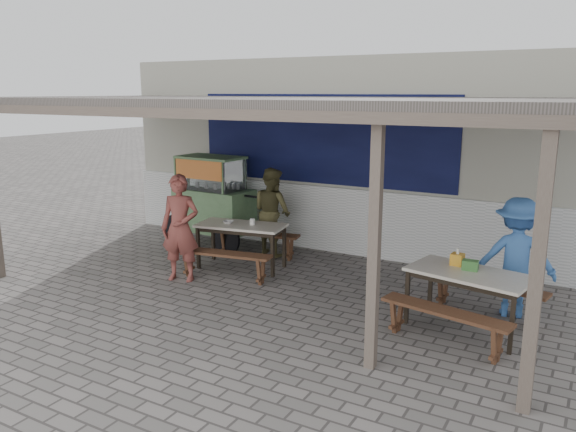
# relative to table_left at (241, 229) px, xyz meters

# --- Properties ---
(ground) EXTENTS (60.00, 60.00, 0.00)m
(ground) POSITION_rel_table_left_xyz_m (0.81, -1.31, -0.67)
(ground) COLOR slate
(ground) RESTS_ON ground
(back_wall) EXTENTS (9.00, 1.28, 3.50)m
(back_wall) POSITION_rel_table_left_xyz_m (0.81, 2.27, 1.05)
(back_wall) COLOR #B0AE9E
(back_wall) RESTS_ON ground
(warung_roof) EXTENTS (9.00, 4.21, 2.81)m
(warung_roof) POSITION_rel_table_left_xyz_m (0.83, -0.41, 2.04)
(warung_roof) COLOR #5D554F
(warung_roof) RESTS_ON ground
(table_left) EXTENTS (1.54, 0.91, 0.75)m
(table_left) POSITION_rel_table_left_xyz_m (0.00, 0.00, 0.00)
(table_left) COLOR silver
(table_left) RESTS_ON ground
(bench_left_street) EXTENTS (1.57, 0.54, 0.45)m
(bench_left_street) POSITION_rel_table_left_xyz_m (0.12, -0.66, -0.33)
(bench_left_street) COLOR brown
(bench_left_street) RESTS_ON ground
(bench_left_wall) EXTENTS (1.57, 0.54, 0.45)m
(bench_left_wall) POSITION_rel_table_left_xyz_m (-0.12, 0.66, -0.33)
(bench_left_wall) COLOR brown
(bench_left_wall) RESTS_ON ground
(table_right) EXTENTS (1.55, 1.02, 0.75)m
(table_right) POSITION_rel_table_left_xyz_m (3.84, -0.71, 0.00)
(table_right) COLOR silver
(table_right) RESTS_ON ground
(bench_right_street) EXTENTS (1.56, 0.58, 0.45)m
(bench_right_street) POSITION_rel_table_left_xyz_m (3.72, -1.32, -0.33)
(bench_right_street) COLOR brown
(bench_right_street) RESTS_ON ground
(bench_right_wall) EXTENTS (1.56, 0.58, 0.45)m
(bench_right_wall) POSITION_rel_table_left_xyz_m (3.96, -0.09, -0.33)
(bench_right_wall) COLOR brown
(bench_right_wall) RESTS_ON ground
(vendor_cart) EXTENTS (2.18, 0.91, 1.71)m
(vendor_cart) POSITION_rel_table_left_xyz_m (-1.28, 0.93, 0.26)
(vendor_cart) COLOR #689261
(vendor_cart) RESTS_ON ground
(patron_street_side) EXTENTS (0.70, 0.57, 1.67)m
(patron_street_side) POSITION_rel_table_left_xyz_m (-0.47, -0.97, 0.16)
(patron_street_side) COLOR brown
(patron_street_side) RESTS_ON ground
(patron_wall_side) EXTENTS (0.94, 0.85, 1.58)m
(patron_wall_side) POSITION_rel_table_left_xyz_m (0.02, 0.96, 0.12)
(patron_wall_side) COLOR brown
(patron_wall_side) RESTS_ON ground
(patron_right_table) EXTENTS (1.12, 0.79, 1.58)m
(patron_right_table) POSITION_rel_table_left_xyz_m (4.25, 0.08, 0.12)
(patron_right_table) COLOR #3C6DB8
(patron_right_table) RESTS_ON ground
(tissue_box) EXTENTS (0.16, 0.16, 0.15)m
(tissue_box) POSITION_rel_table_left_xyz_m (3.64, -0.50, 0.15)
(tissue_box) COLOR gold
(tissue_box) RESTS_ON table_right
(donation_box) EXTENTS (0.19, 0.14, 0.12)m
(donation_box) POSITION_rel_table_left_xyz_m (3.83, -0.63, 0.14)
(donation_box) COLOR #3E7B36
(donation_box) RESTS_ON table_right
(condiment_jar) EXTENTS (0.09, 0.09, 0.10)m
(condiment_jar) POSITION_rel_table_left_xyz_m (0.17, 0.08, 0.13)
(condiment_jar) COLOR white
(condiment_jar) RESTS_ON table_left
(condiment_bowl) EXTENTS (0.19, 0.19, 0.04)m
(condiment_bowl) POSITION_rel_table_left_xyz_m (-0.22, -0.05, 0.10)
(condiment_bowl) COLOR white
(condiment_bowl) RESTS_ON table_left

